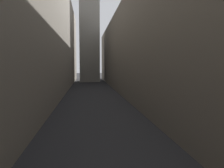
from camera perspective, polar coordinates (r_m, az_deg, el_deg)
ground_plane at (r=42.55m, az=-4.92°, el=-3.15°), size 264.00×264.00×0.00m
building_block_left at (r=46.11m, az=-21.64°, el=12.67°), size 14.61×108.00×24.90m
building_block_right at (r=46.02m, az=9.55°, el=8.74°), size 11.98×108.00×18.17m
clock_tower at (r=84.75m, az=-5.88°, el=20.63°), size 7.78×7.78×55.95m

